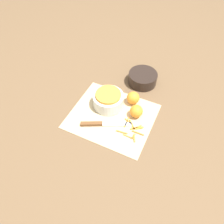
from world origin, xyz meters
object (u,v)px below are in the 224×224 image
object	(u,v)px
bowl_speckled	(108,99)
knife	(97,124)
orange_right	(133,98)
orange_left	(136,111)
bowl_dark	(143,78)

from	to	relation	value
bowl_speckled	knife	size ratio (longest dim) A/B	0.68
knife	orange_right	xyz separation A→B (m)	(0.11, 0.22, 0.03)
knife	orange_left	distance (m)	0.21
bowl_speckled	bowl_dark	bearing A→B (deg)	67.36
orange_left	orange_right	size ratio (longest dim) A/B	0.97
bowl_speckled	orange_right	bearing A→B (deg)	32.36
bowl_dark	orange_right	xyz separation A→B (m)	(0.01, -0.18, 0.01)
orange_right	bowl_speckled	bearing A→B (deg)	-147.64
bowl_dark	knife	size ratio (longest dim) A/B	0.70
bowl_dark	orange_right	size ratio (longest dim) A/B	2.41
bowl_dark	orange_right	world-z (taller)	orange_right
knife	orange_right	world-z (taller)	orange_right
bowl_speckled	bowl_dark	distance (m)	0.27
bowl_speckled	bowl_dark	xyz separation A→B (m)	(0.10, 0.25, -0.01)
orange_left	orange_right	world-z (taller)	orange_right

